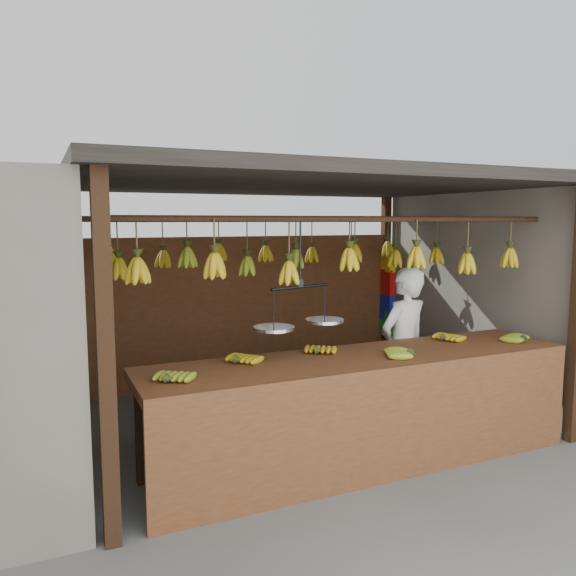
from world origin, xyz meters
name	(u,v)px	position (x,y,z in m)	size (l,w,h in m)	color
ground	(300,420)	(0.00, 0.00, 0.00)	(80.00, 80.00, 0.00)	#5B5B57
stall	(287,222)	(0.00, 0.33, 1.97)	(4.30, 3.30, 2.40)	black
neighbor_right	(561,288)	(3.60, 0.00, 1.15)	(3.00, 3.00, 2.30)	slate
counter	(370,383)	(0.02, -1.23, 0.71)	(3.63, 0.83, 0.96)	brown
hanging_bananas	(301,258)	(0.01, 0.00, 1.62)	(3.58, 2.21, 0.39)	gold
balance_scale	(300,320)	(-0.48, -1.00, 1.22)	(0.81, 0.44, 0.83)	black
vendor	(404,349)	(0.80, -0.60, 0.78)	(0.57, 0.37, 1.55)	white
bag_bundles	(387,293)	(1.94, 1.35, 1.02)	(0.08, 0.26, 1.21)	yellow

